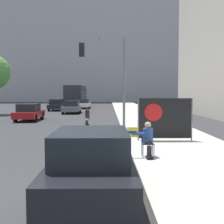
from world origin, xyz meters
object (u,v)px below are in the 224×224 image
at_px(jogger_on_sidewalk, 145,119).
at_px(car_on_road_distant, 57,105).
at_px(car_on_road_far_lane, 83,104).
at_px(parked_car_curbside, 92,164).
at_px(seated_protester, 147,138).
at_px(car_on_road_nearest, 29,112).
at_px(motorcycle_on_road, 87,120).
at_px(traffic_light_pole, 108,67).
at_px(car_on_road_midblock, 72,107).
at_px(city_bus_on_road, 76,95).
at_px(protest_banner, 165,118).

distance_m(jogger_on_sidewalk, car_on_road_distant, 26.63).
bearing_deg(car_on_road_far_lane, parked_car_curbside, -85.18).
bearing_deg(jogger_on_sidewalk, seated_protester, 114.61).
bearing_deg(car_on_road_nearest, jogger_on_sidewalk, -54.29).
height_order(car_on_road_distant, motorcycle_on_road, car_on_road_distant).
xyz_separation_m(parked_car_curbside, car_on_road_nearest, (-6.14, 18.82, -0.05)).
bearing_deg(traffic_light_pole, car_on_road_midblock, 104.83).
bearing_deg(seated_protester, motorcycle_on_road, 114.81).
bearing_deg(seated_protester, car_on_road_far_lane, 107.53).
bearing_deg(car_on_road_nearest, parked_car_curbside, -71.94).
distance_m(seated_protester, motorcycle_on_road, 10.10).
bearing_deg(car_on_road_distant, motorcycle_on_road, -75.13).
height_order(parked_car_curbside, car_on_road_distant, parked_car_curbside).
height_order(parked_car_curbside, car_on_road_midblock, parked_car_curbside).
height_order(car_on_road_nearest, car_on_road_far_lane, car_on_road_nearest).
xyz_separation_m(car_on_road_nearest, motorcycle_on_road, (5.15, -5.48, -0.15)).
xyz_separation_m(traffic_light_pole, car_on_road_distant, (-6.48, 20.25, -3.16)).
height_order(car_on_road_nearest, city_bus_on_road, city_bus_on_road).
relative_size(traffic_light_pole, city_bus_on_road, 0.47).
height_order(seated_protester, car_on_road_midblock, car_on_road_midblock).
height_order(seated_protester, city_bus_on_road, city_bus_on_road).
relative_size(parked_car_curbside, car_on_road_nearest, 1.01).
xyz_separation_m(car_on_road_distant, car_on_road_far_lane, (2.93, 5.24, -0.03)).
distance_m(protest_banner, parked_car_curbside, 7.74).
relative_size(jogger_on_sidewalk, parked_car_curbside, 0.44).
distance_m(protest_banner, car_on_road_distant, 27.13).
bearing_deg(city_bus_on_road, car_on_road_nearest, -92.85).
distance_m(seated_protester, traffic_light_pole, 9.50).
height_order(jogger_on_sidewalk, protest_banner, protest_banner).
height_order(jogger_on_sidewalk, motorcycle_on_road, jogger_on_sidewalk).
bearing_deg(motorcycle_on_road, city_bus_on_road, 97.13).
bearing_deg(city_bus_on_road, seated_protester, -80.86).
relative_size(car_on_road_nearest, car_on_road_far_lane, 0.90).
xyz_separation_m(car_on_road_nearest, car_on_road_midblock, (2.49, 8.77, 0.02)).
relative_size(car_on_road_nearest, car_on_road_distant, 0.96).
distance_m(parked_car_curbside, car_on_road_midblock, 27.83).
bearing_deg(parked_car_curbside, jogger_on_sidewalk, 74.37).
relative_size(jogger_on_sidewalk, city_bus_on_road, 0.16).
bearing_deg(protest_banner, car_on_road_far_lane, 101.24).
bearing_deg(car_on_road_nearest, motorcycle_on_road, -46.75).
height_order(seated_protester, traffic_light_pole, traffic_light_pole).
relative_size(seated_protester, traffic_light_pole, 0.21).
relative_size(seated_protester, car_on_road_distant, 0.27).
relative_size(seated_protester, jogger_on_sidewalk, 0.64).
height_order(traffic_light_pole, car_on_road_nearest, traffic_light_pole).
distance_m(seated_protester, parked_car_curbside, 3.98).
height_order(jogger_on_sidewalk, city_bus_on_road, city_bus_on_road).
bearing_deg(motorcycle_on_road, seated_protester, -74.61).
bearing_deg(city_bus_on_road, car_on_road_distant, -96.21).
relative_size(protest_banner, traffic_light_pole, 0.45).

